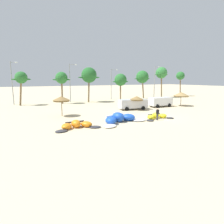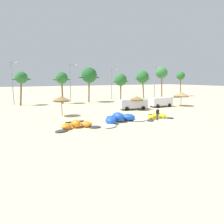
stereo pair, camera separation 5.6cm
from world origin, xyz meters
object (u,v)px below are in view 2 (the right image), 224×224
at_px(palm_leftmost, 21,78).
at_px(palm_right_of_gap, 162,73).
at_px(lamppost_west_center, 71,81).
at_px(lamppost_east_center, 112,82).
at_px(kite_left_of_center, 157,116).
at_px(palm_center_left, 121,80).
at_px(palm_center_right, 143,77).
at_px(beach_umbrella_middle, 137,98).
at_px(beach_umbrella_near_palms, 181,94).
at_px(palm_left_of_gap, 89,75).
at_px(lamppost_west, 13,81).
at_px(palm_left, 62,78).
at_px(lamppost_east, 155,81).
at_px(palm_right, 181,76).
at_px(parked_car_second, 132,103).
at_px(parked_van, 160,101).
at_px(kite_left, 120,119).
at_px(kite_far_left, 77,125).
at_px(person_near_kites, 157,114).
at_px(beach_umbrella_near_van, 61,99).

distance_m(palm_leftmost, palm_right_of_gap, 37.03).
distance_m(palm_leftmost, lamppost_west_center, 10.62).
bearing_deg(lamppost_east_center, kite_left_of_center, -103.54).
xyz_separation_m(palm_center_left, palm_center_right, (6.91, -0.21, 0.79)).
xyz_separation_m(kite_left_of_center, beach_umbrella_middle, (1.62, 7.24, 1.79)).
xyz_separation_m(beach_umbrella_near_palms, palm_center_left, (-4.78, 16.35, 2.81)).
bearing_deg(beach_umbrella_middle, palm_left_of_gap, 101.96).
xyz_separation_m(palm_right_of_gap, lamppost_west, (-38.61, 2.15, -2.12)).
bearing_deg(palm_center_left, palm_left, -174.31).
bearing_deg(kite_left_of_center, lamppost_east, 50.75).
bearing_deg(palm_left_of_gap, palm_right, 3.35).
xyz_separation_m(parked_car_second, lamppost_west, (-18.79, 16.97, 3.91)).
relative_size(parked_van, palm_leftmost, 0.69).
height_order(kite_left_of_center, palm_leftmost, palm_leftmost).
distance_m(lamppost_west, lamppost_east_center, 23.54).
bearing_deg(palm_leftmost, palm_center_right, 0.94).
bearing_deg(palm_center_left, lamppost_west, 177.02).
distance_m(parked_van, parked_car_second, 6.73).
relative_size(palm_center_right, lamppost_east, 0.87).
height_order(kite_left, lamppost_west_center, lamppost_west_center).
xyz_separation_m(kite_far_left, beach_umbrella_middle, (12.96, 7.01, 1.77)).
bearing_deg(lamppost_east, palm_leftmost, 177.59).
xyz_separation_m(palm_left_of_gap, palm_right_of_gap, (22.72, 0.91, 0.86)).
height_order(person_near_kites, palm_center_left, palm_center_left).
height_order(palm_leftmost, lamppost_west_center, lamppost_west_center).
bearing_deg(palm_left_of_gap, beach_umbrella_near_van, -124.20).
distance_m(kite_left, lamppost_west_center, 24.50).
xyz_separation_m(parked_van, palm_right_of_gap, (13.10, 14.48, 6.03)).
height_order(lamppost_west, lamppost_west_center, lamppost_west).
relative_size(palm_right_of_gap, lamppost_east, 0.99).
distance_m(palm_right_of_gap, lamppost_east, 4.22).
distance_m(palm_left, lamppost_west_center, 3.44).
relative_size(kite_far_left, palm_center_left, 0.79).
relative_size(parked_van, palm_center_right, 0.61).
relative_size(parked_van, palm_right, 0.61).
xyz_separation_m(kite_left, lamppost_east, (23.43, 21.31, 4.52)).
relative_size(beach_umbrella_middle, lamppost_east, 0.28).
distance_m(beach_umbrella_near_palms, lamppost_east, 15.33).
distance_m(kite_left, palm_leftmost, 25.41).
height_order(kite_far_left, palm_left_of_gap, palm_left_of_gap).
relative_size(palm_left_of_gap, lamppost_east, 0.91).
height_order(palm_left, palm_center_right, palm_center_right).
bearing_deg(palm_right, beach_umbrella_middle, -149.38).
height_order(palm_right_of_gap, lamppost_east_center, palm_right_of_gap).
relative_size(palm_left, palm_center_right, 0.90).
height_order(person_near_kites, lamppost_west, lamppost_west).
relative_size(palm_leftmost, lamppost_east, 0.78).
distance_m(lamppost_west, lamppost_west_center, 12.16).
bearing_deg(kite_far_left, lamppost_west, 103.70).
distance_m(beach_umbrella_near_palms, palm_right, 24.11).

